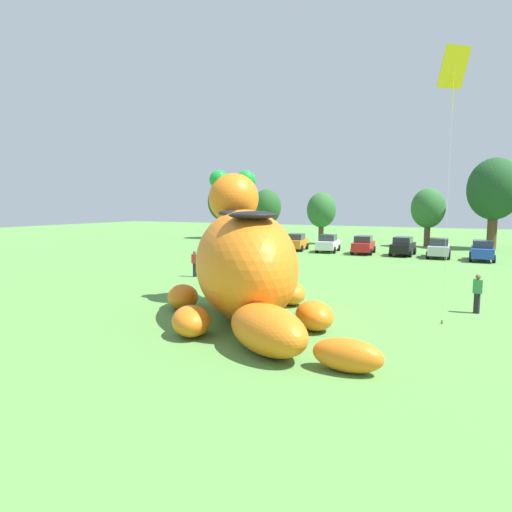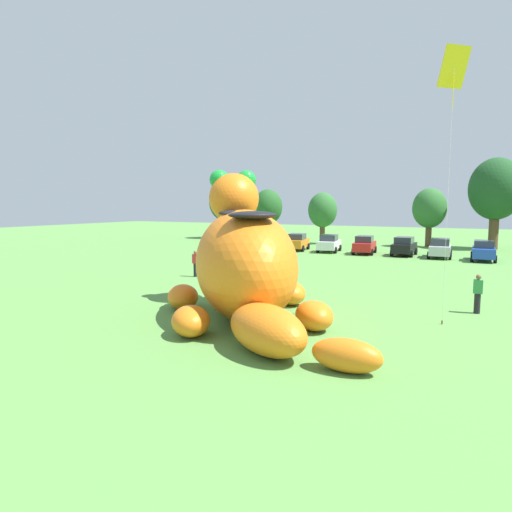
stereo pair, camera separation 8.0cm
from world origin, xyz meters
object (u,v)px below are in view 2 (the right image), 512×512
at_px(giant_inflatable_creature, 245,263).
at_px(car_black, 404,246).
at_px(car_blue, 484,251).
at_px(car_white, 329,243).
at_px(car_silver, 440,248).
at_px(spectator_by_cars, 478,294).
at_px(car_red, 364,245).
at_px(spectator_mid_field, 195,264).
at_px(tethered_flying_kite, 454,72).
at_px(car_orange, 297,242).
at_px(spectator_near_inflatable, 237,253).

relative_size(giant_inflatable_creature, car_black, 2.69).
bearing_deg(giant_inflatable_creature, car_blue, 72.31).
height_order(car_white, car_blue, same).
relative_size(car_silver, spectator_by_cars, 2.46).
xyz_separation_m(car_white, car_red, (3.56, -0.15, 0.00)).
relative_size(spectator_mid_field, tethered_flying_kite, 0.16).
height_order(car_orange, car_silver, same).
relative_size(car_red, tethered_flying_kite, 0.40).
bearing_deg(giant_inflatable_creature, spectator_mid_field, 135.39).
bearing_deg(car_blue, tethered_flying_kite, -92.34).
bearing_deg(spectator_near_inflatable, spectator_by_cars, -28.94).
height_order(car_white, spectator_near_inflatable, car_white).
distance_m(car_red, car_blue, 10.22).
height_order(car_red, spectator_by_cars, car_red).
distance_m(car_blue, spectator_near_inflatable, 20.62).
distance_m(car_orange, car_black, 10.56).
height_order(car_white, car_red, same).
xyz_separation_m(car_white, spectator_by_cars, (13.94, -21.62, -0.01)).
height_order(car_orange, tethered_flying_kite, tethered_flying_kite).
bearing_deg(spectator_mid_field, car_white, 81.73).
height_order(car_black, spectator_mid_field, car_black).
bearing_deg(giant_inflatable_creature, spectator_by_cars, 32.39).
bearing_deg(spectator_mid_field, giant_inflatable_creature, -44.61).
xyz_separation_m(car_white, car_silver, (10.29, -0.31, 0.00)).
distance_m(spectator_near_inflatable, spectator_by_cars, 20.23).
xyz_separation_m(giant_inflatable_creature, car_silver, (4.88, 26.72, -1.47)).
relative_size(car_black, car_blue, 0.99).
distance_m(spectator_mid_field, tethered_flying_kite, 18.62).
bearing_deg(car_white, car_red, -2.46).
bearing_deg(car_orange, spectator_mid_field, -88.06).
bearing_deg(car_blue, car_silver, 169.78).
relative_size(spectator_near_inflatable, spectator_by_cars, 1.00).
bearing_deg(spectator_by_cars, car_blue, 90.55).
relative_size(car_orange, spectator_near_inflatable, 2.52).
bearing_deg(car_blue, car_red, 175.65).
distance_m(car_red, spectator_near_inflatable, 13.78).
height_order(car_orange, spectator_by_cars, car_orange).
distance_m(car_red, tethered_flying_kite, 27.27).
distance_m(spectator_by_cars, tethered_flying_kite, 9.23).
distance_m(giant_inflatable_creature, spectator_near_inflatable, 17.82).
bearing_deg(spectator_mid_field, car_blue, 47.55).
distance_m(car_white, spectator_near_inflatable, 12.41).
bearing_deg(tethered_flying_kite, spectator_by_cars, 66.47).
height_order(giant_inflatable_creature, spectator_mid_field, giant_inflatable_creature).
relative_size(car_white, spectator_mid_field, 2.51).
relative_size(car_silver, car_blue, 1.01).
relative_size(car_black, spectator_by_cars, 2.40).
distance_m(spectator_near_inflatable, tethered_flying_kite, 22.49).
bearing_deg(spectator_mid_field, car_black, 62.51).
xyz_separation_m(car_silver, tethered_flying_kite, (2.50, -23.96, 8.76)).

